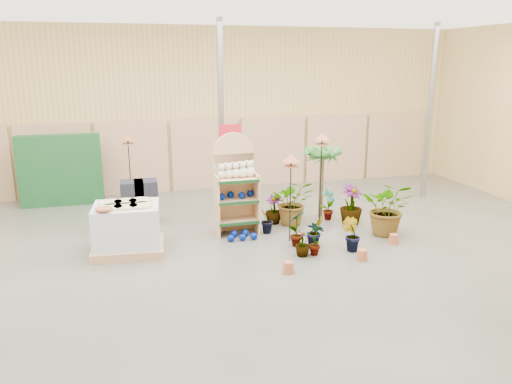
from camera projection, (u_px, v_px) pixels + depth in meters
room at (248, 137)px, 9.13m from camera, size 15.20×12.10×4.70m
display_shelf at (235, 188)px, 10.53m from camera, size 0.90×0.57×2.13m
teddy_bears at (237, 171)px, 10.35m from camera, size 0.79×0.22×0.35m
gazing_balls_shelf at (236, 195)px, 10.45m from camera, size 0.78×0.27×0.15m
gazing_balls_floor at (241, 236)px, 10.27m from camera, size 0.63×0.39×0.15m
pallet_stack at (127, 228)px, 9.49m from camera, size 1.41×1.21×0.98m
charcoal_planters at (140, 203)px, 11.13m from camera, size 0.80×0.50×1.00m
trellis_stock at (61, 170)px, 12.52m from camera, size 2.00×0.30×1.80m
offer_sign at (231, 152)px, 11.25m from camera, size 0.50×0.08×2.20m
bird_table_front at (291, 161)px, 9.75m from camera, size 0.34×0.34×1.80m
bird_table_right at (322, 140)px, 10.66m from camera, size 0.34×0.34×2.07m
bird_table_back at (128, 139)px, 11.85m from camera, size 0.34×0.34×1.89m
palm at (322, 154)px, 11.44m from camera, size 0.70×0.70×1.76m
potted_plant_0 at (297, 227)px, 9.83m from camera, size 0.48×0.46×0.76m
potted_plant_1 at (315, 231)px, 9.81m from camera, size 0.40×0.35×0.64m
potted_plant_3 at (351, 205)px, 11.16m from camera, size 0.64×0.64×0.89m
potted_plant_4 at (328, 204)px, 11.46m from camera, size 0.48×0.42×0.75m
potted_plant_5 at (266, 221)px, 10.56m from camera, size 0.40×0.40×0.58m
potted_plant_6 at (293, 202)px, 11.13m from camera, size 1.10×1.00×1.03m
potted_plant_7 at (303, 243)px, 9.35m from camera, size 0.30×0.30×0.51m
potted_plant_8 at (316, 238)px, 9.37m from camera, size 0.42×0.43×0.68m
potted_plant_9 at (351, 235)px, 9.60m from camera, size 0.44×0.46×0.65m
potted_plant_10 at (388, 208)px, 10.42m from camera, size 1.38×1.34×1.17m
potted_plant_11 at (274, 209)px, 11.23m from camera, size 0.53×0.53×0.67m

